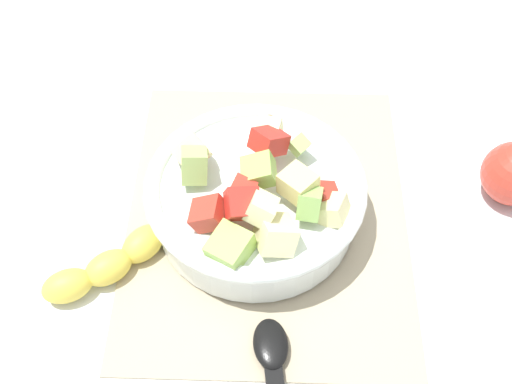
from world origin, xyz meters
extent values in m
plane|color=silver|center=(0.00, 0.00, 0.00)|extent=(2.40, 2.40, 0.00)
cube|color=tan|center=(0.00, 0.00, 0.00)|extent=(0.41, 0.33, 0.01)
cylinder|color=white|center=(0.01, -0.01, 0.04)|extent=(0.23, 0.23, 0.06)
torus|color=white|center=(0.01, -0.01, 0.06)|extent=(0.25, 0.25, 0.02)
cube|color=beige|center=(-0.02, -0.09, 0.08)|extent=(0.05, 0.05, 0.05)
cube|color=#BC3828|center=(0.03, 0.06, 0.08)|extent=(0.03, 0.03, 0.03)
cube|color=beige|center=(0.06, -0.01, 0.10)|extent=(0.04, 0.04, 0.04)
cube|color=#9EC656|center=(0.09, -0.04, 0.07)|extent=(0.06, 0.06, 0.04)
cube|color=#BC3828|center=(0.06, -0.06, 0.08)|extent=(0.03, 0.04, 0.04)
cube|color=#A3CC6B|center=(-0.04, 0.03, 0.08)|extent=(0.03, 0.03, 0.03)
cube|color=beige|center=(0.04, 0.07, 0.07)|extent=(0.04, 0.04, 0.04)
cube|color=beige|center=(0.08, 0.01, 0.08)|extent=(0.05, 0.05, 0.05)
cube|color=#A3CC6B|center=(0.00, -0.08, 0.09)|extent=(0.04, 0.03, 0.04)
cube|color=#E5D684|center=(0.03, 0.03, 0.10)|extent=(0.05, 0.05, 0.03)
cube|color=beige|center=(-0.05, 0.00, 0.09)|extent=(0.03, 0.03, 0.03)
sphere|color=brown|center=(-0.08, 0.00, 0.07)|extent=(0.03, 0.03, 0.03)
cube|color=#9EC656|center=(0.01, -0.01, 0.10)|extent=(0.04, 0.04, 0.04)
cube|color=#BC3828|center=(0.04, -0.03, 0.10)|extent=(0.03, 0.03, 0.03)
cube|color=red|center=(-0.03, 0.00, 0.10)|extent=(0.05, 0.05, 0.04)
cube|color=#93C160|center=(0.05, 0.04, 0.09)|extent=(0.04, 0.03, 0.04)
cube|color=red|center=(0.06, -0.03, 0.10)|extent=(0.04, 0.04, 0.04)
ellipsoid|color=black|center=(0.17, 0.01, 0.01)|extent=(0.06, 0.04, 0.01)
ellipsoid|color=yellow|center=(0.11, -0.21, 0.02)|extent=(0.06, 0.06, 0.04)
ellipsoid|color=yellow|center=(0.09, -0.17, 0.02)|extent=(0.06, 0.07, 0.04)
ellipsoid|color=yellow|center=(0.06, -0.14, 0.02)|extent=(0.07, 0.06, 0.04)
camera|label=1|loc=(0.45, 0.00, 0.63)|focal=45.74mm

